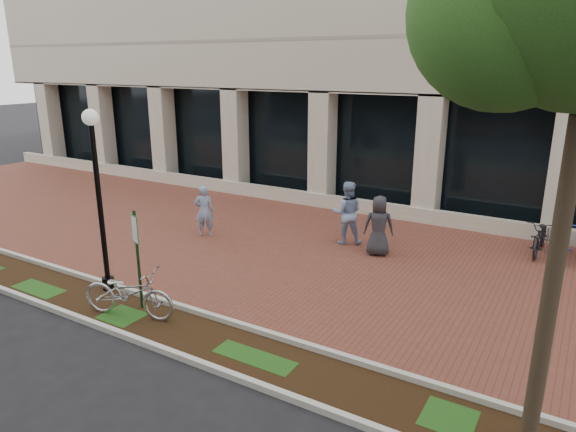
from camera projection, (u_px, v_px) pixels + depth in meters
The scene contains 11 objects.
ground at pixel (305, 252), 14.63m from camera, with size 120.00×120.00×0.00m, color black.
brick_plaza at pixel (305, 252), 14.63m from camera, with size 40.00×9.00×0.01m, color brown.
planting_strip at pixel (178, 331), 10.31m from camera, with size 40.00×1.50×0.01m, color black.
curb_plaza_side at pixel (202, 313), 10.91m from camera, with size 40.00×0.12×0.12m, color beige.
curb_street_side at pixel (150, 345), 9.68m from camera, with size 40.00×0.12×0.12m, color beige.
parking_sign at pixel (136, 247), 10.87m from camera, with size 0.34×0.07×2.23m.
lamppost at pixel (98, 192), 11.53m from camera, with size 0.36×0.36×4.23m.
locked_bicycle at pixel (129, 293), 10.75m from camera, with size 0.73×2.08×1.09m, color #B2B1B6.
pedestrian_left at pixel (204, 211), 15.79m from camera, with size 0.59×0.38×1.61m, color #7D93BA.
pedestrian_mid at pixel (347, 213), 15.08m from camera, with size 0.92×0.72×1.89m, color #879FC9.
pedestrian_right at pixel (379, 226), 14.19m from camera, with size 0.83×0.54×1.70m, color #2B2A30.
Camera 1 is at (6.64, -12.03, 5.16)m, focal length 32.00 mm.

